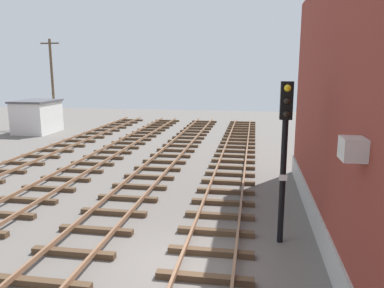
# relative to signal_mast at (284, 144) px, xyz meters

# --- Properties ---
(ground_plane) EXTENTS (80.00, 80.00, 0.00)m
(ground_plane) POSITION_rel_signal_mast_xyz_m (-2.66, -1.89, -3.12)
(ground_plane) COLOR #605B56
(track_near_building) EXTENTS (2.50, 58.36, 0.32)m
(track_near_building) POSITION_rel_signal_mast_xyz_m (-2.02, -1.89, -2.99)
(track_near_building) COLOR #4C3826
(track_near_building) RESTS_ON ground
(track_centre) EXTENTS (2.50, 58.36, 0.32)m
(track_centre) POSITION_rel_signal_mast_xyz_m (-5.90, -1.89, -2.99)
(track_centre) COLOR #4C3826
(track_centre) RESTS_ON ground
(signal_mast) EXTENTS (0.36, 0.40, 4.93)m
(signal_mast) POSITION_rel_signal_mast_xyz_m (0.00, 0.00, 0.00)
(signal_mast) COLOR black
(signal_mast) RESTS_ON ground
(control_hut) EXTENTS (3.00, 3.80, 2.76)m
(control_hut) POSITION_rel_signal_mast_xyz_m (-19.11, 17.88, -1.73)
(control_hut) COLOR silver
(control_hut) RESTS_ON ground
(utility_pole_far) EXTENTS (1.80, 0.24, 8.07)m
(utility_pole_far) POSITION_rel_signal_mast_xyz_m (-19.67, 21.74, 1.11)
(utility_pole_far) COLOR brown
(utility_pole_far) RESTS_ON ground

